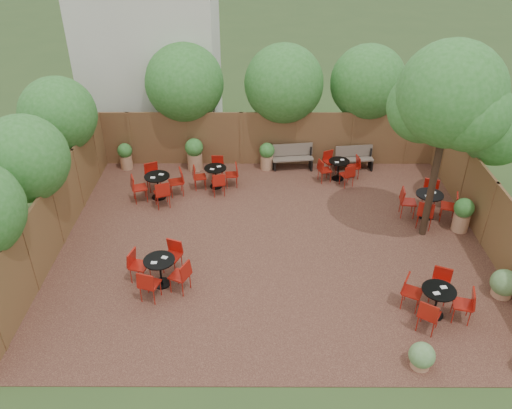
{
  "coord_description": "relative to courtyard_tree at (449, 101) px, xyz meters",
  "views": [
    {
      "loc": [
        -0.43,
        -12.0,
        8.72
      ],
      "look_at": [
        -0.46,
        0.5,
        1.0
      ],
      "focal_mm": 36.17,
      "sensor_mm": 36.0,
      "label": 1
    }
  ],
  "objects": [
    {
      "name": "fence_left",
      "position": [
        -10.43,
        -0.47,
        -3.1
      ],
      "size": [
        0.08,
        10.0,
        2.0
      ],
      "primitive_type": "cube",
      "color": "#563220",
      "rests_on": "ground"
    },
    {
      "name": "bistro_tables",
      "position": [
        -4.0,
        0.41,
        -3.64
      ],
      "size": [
        10.14,
        8.27,
        0.93
      ],
      "color": "black",
      "rests_on": "courtyard_paving"
    },
    {
      "name": "park_bench_right",
      "position": [
        -1.39,
        4.15,
        -3.65
      ],
      "size": [
        1.39,
        0.59,
        0.84
      ],
      "rotation": [
        0.0,
        0.0,
        0.12
      ],
      "color": "brown",
      "rests_on": "courtyard_paving"
    },
    {
      "name": "park_bench_left",
      "position": [
        -3.6,
        4.15,
        -3.62
      ],
      "size": [
        1.5,
        0.65,
        0.9
      ],
      "rotation": [
        0.0,
        0.0,
        0.13
      ],
      "color": "brown",
      "rests_on": "courtyard_paving"
    },
    {
      "name": "overhang_foliage",
      "position": [
        -6.09,
        3.03,
        -1.34
      ],
      "size": [
        15.47,
        10.8,
        2.79
      ],
      "color": "#2B6C23",
      "rests_on": "ground"
    },
    {
      "name": "courtyard_tree",
      "position": [
        0.0,
        0.0,
        0.0
      ],
      "size": [
        2.86,
        2.77,
        5.63
      ],
      "rotation": [
        0.0,
        0.0,
        0.21
      ],
      "color": "black",
      "rests_on": "courtyard_paving"
    },
    {
      "name": "neighbour_building",
      "position": [
        -8.93,
        7.53,
        -0.1
      ],
      "size": [
        5.0,
        4.0,
        8.0
      ],
      "primitive_type": "cube",
      "color": "beige",
      "rests_on": "ground"
    },
    {
      "name": "courtyard_paving",
      "position": [
        -4.43,
        -0.47,
        -4.09
      ],
      "size": [
        12.0,
        10.0,
        0.02
      ],
      "primitive_type": "cube",
      "color": "#3E2019",
      "rests_on": "ground"
    },
    {
      "name": "planters",
      "position": [
        -4.94,
        3.11,
        -3.51
      ],
      "size": [
        11.29,
        4.48,
        1.18
      ],
      "color": "#AC7956",
      "rests_on": "courtyard_paving"
    },
    {
      "name": "ground",
      "position": [
        -4.43,
        -0.47,
        -4.1
      ],
      "size": [
        80.0,
        80.0,
        0.0
      ],
      "primitive_type": "plane",
      "color": "#354F23",
      "rests_on": "ground"
    },
    {
      "name": "fence_right",
      "position": [
        1.57,
        -0.47,
        -3.1
      ],
      "size": [
        0.08,
        10.0,
        2.0
      ],
      "primitive_type": "cube",
      "color": "#563220",
      "rests_on": "ground"
    },
    {
      "name": "fence_back",
      "position": [
        -4.43,
        4.53,
        -3.1
      ],
      "size": [
        12.0,
        0.08,
        2.0
      ],
      "primitive_type": "cube",
      "color": "#563220",
      "rests_on": "ground"
    },
    {
      "name": "low_shrubs",
      "position": [
        0.44,
        -3.92,
        -3.77
      ],
      "size": [
        3.25,
        3.05,
        0.73
      ],
      "color": "#AC7956",
      "rests_on": "courtyard_paving"
    }
  ]
}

